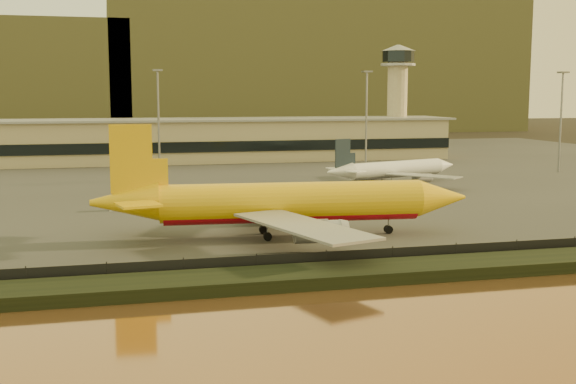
# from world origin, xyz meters

# --- Properties ---
(ground) EXTENTS (900.00, 900.00, 0.00)m
(ground) POSITION_xyz_m (0.00, 0.00, 0.00)
(ground) COLOR black
(ground) RESTS_ON ground
(embankment) EXTENTS (320.00, 7.00, 1.40)m
(embankment) POSITION_xyz_m (0.00, -17.00, 0.70)
(embankment) COLOR black
(embankment) RESTS_ON ground
(tarmac) EXTENTS (320.00, 220.00, 0.20)m
(tarmac) POSITION_xyz_m (0.00, 95.00, 0.10)
(tarmac) COLOR #2D2D2D
(tarmac) RESTS_ON ground
(perimeter_fence) EXTENTS (300.00, 0.05, 2.20)m
(perimeter_fence) POSITION_xyz_m (0.00, -13.00, 1.30)
(perimeter_fence) COLOR black
(perimeter_fence) RESTS_ON tarmac
(terminal_building) EXTENTS (202.00, 25.00, 12.60)m
(terminal_building) POSITION_xyz_m (-14.52, 125.55, 6.25)
(terminal_building) COLOR tan
(terminal_building) RESTS_ON tarmac
(control_tower) EXTENTS (11.20, 11.20, 35.50)m
(control_tower) POSITION_xyz_m (70.00, 131.00, 21.66)
(control_tower) COLOR tan
(control_tower) RESTS_ON tarmac
(apron_light_masts) EXTENTS (152.20, 12.20, 25.40)m
(apron_light_masts) POSITION_xyz_m (15.00, 75.00, 15.70)
(apron_light_masts) COLOR slate
(apron_light_masts) RESTS_ON tarmac
(distant_hills) EXTENTS (470.00, 160.00, 70.00)m
(distant_hills) POSITION_xyz_m (-20.74, 340.00, 31.39)
(distant_hills) COLOR brown
(distant_hills) RESTS_ON ground
(dhl_cargo_jet) EXTENTS (52.96, 51.68, 15.81)m
(dhl_cargo_jet) POSITION_xyz_m (2.22, 7.17, 4.92)
(dhl_cargo_jet) COLOR #DFA70B
(dhl_cargo_jet) RESTS_ON tarmac
(white_narrowbody_jet) EXTENTS (35.32, 33.56, 10.41)m
(white_narrowbody_jet) POSITION_xyz_m (40.14, 60.15, 3.31)
(white_narrowbody_jet) COLOR silver
(white_narrowbody_jet) RESTS_ON tarmac
(gse_vehicle_yellow) EXTENTS (4.25, 2.27, 1.83)m
(gse_vehicle_yellow) POSITION_xyz_m (21.52, 31.17, 1.12)
(gse_vehicle_yellow) COLOR #DFA70B
(gse_vehicle_yellow) RESTS_ON tarmac
(gse_vehicle_white) EXTENTS (3.88, 1.81, 1.73)m
(gse_vehicle_white) POSITION_xyz_m (-19.72, 36.55, 1.06)
(gse_vehicle_white) COLOR silver
(gse_vehicle_white) RESTS_ON tarmac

